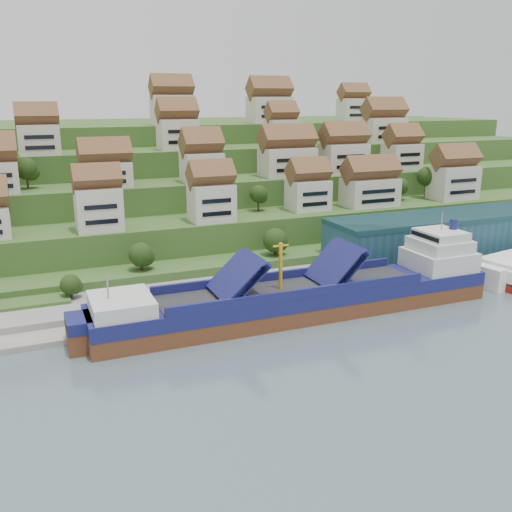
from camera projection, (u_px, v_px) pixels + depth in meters
name	position (u px, v px, depth m)	size (l,w,h in m)	color
ground	(280.00, 317.00, 105.74)	(300.00, 300.00, 0.00)	slate
quay	(333.00, 276.00, 126.22)	(180.00, 14.00, 2.20)	gray
hillside	(152.00, 184.00, 194.90)	(260.00, 128.00, 31.00)	#2D4C1E
hillside_village	(205.00, 157.00, 153.85)	(158.63, 63.10, 29.02)	beige
hillside_trees	(158.00, 206.00, 133.49)	(142.90, 62.01, 28.56)	#264015
warehouse	(445.00, 234.00, 138.26)	(60.00, 15.00, 10.00)	#204859
flagpole	(339.00, 257.00, 119.52)	(1.28, 0.16, 8.00)	gray
cargo_ship	(310.00, 297.00, 106.48)	(76.92, 12.57, 17.02)	brown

